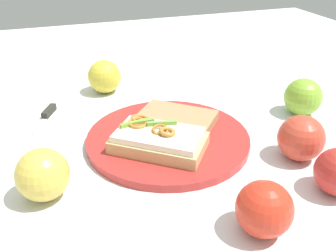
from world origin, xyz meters
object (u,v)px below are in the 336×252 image
at_px(apple_3, 303,97).
at_px(knife, 46,115).
at_px(apple_4, 43,175).
at_px(apple_5, 105,77).
at_px(plate, 168,139).
at_px(sandwich, 158,139).
at_px(apple_2, 264,209).
at_px(bread_slice_side, 176,119).
at_px(apple_1, 301,138).

relative_size(apple_3, knife, 0.73).
xyz_separation_m(apple_4, apple_5, (0.37, -0.16, -0.00)).
bearing_deg(plate, sandwich, 139.88).
bearing_deg(apple_4, apple_2, -122.09).
height_order(bread_slice_side, apple_4, apple_4).
relative_size(sandwich, apple_4, 2.30).
bearing_deg(apple_4, apple_5, -23.55).
xyz_separation_m(bread_slice_side, apple_1, (-0.17, -0.17, 0.02)).
xyz_separation_m(apple_3, apple_4, (-0.11, 0.54, 0.00)).
relative_size(apple_1, apple_5, 1.01).
height_order(bread_slice_side, apple_2, apple_2).
xyz_separation_m(apple_1, apple_4, (0.04, 0.43, -0.00)).
distance_m(sandwich, apple_3, 0.35).
bearing_deg(bread_slice_side, apple_2, 133.72).
height_order(apple_1, apple_3, apple_1).
bearing_deg(apple_5, plate, -166.12).
height_order(apple_5, knife, apple_5).
xyz_separation_m(plate, apple_1, (-0.13, -0.20, 0.03)).
xyz_separation_m(apple_5, knife, (-0.09, 0.15, -0.03)).
bearing_deg(knife, apple_3, 99.24).
bearing_deg(bread_slice_side, apple_4, 67.63).
bearing_deg(apple_2, apple_1, -49.10).
distance_m(apple_1, apple_2, 0.21).
relative_size(plate, bread_slice_side, 2.09).
bearing_deg(apple_2, sandwich, 18.61).
bearing_deg(apple_2, bread_slice_side, 2.72).
distance_m(apple_3, knife, 0.56).
distance_m(bread_slice_side, knife, 0.29).
bearing_deg(apple_1, apple_4, 85.35).
bearing_deg(apple_4, knife, -2.95).
relative_size(bread_slice_side, knife, 1.34).
xyz_separation_m(bread_slice_side, apple_3, (-0.02, -0.28, 0.02)).
xyz_separation_m(sandwich, knife, (0.22, 0.18, -0.03)).
height_order(sandwich, apple_5, apple_5).
height_order(bread_slice_side, apple_5, apple_5).
bearing_deg(apple_2, plate, 9.65).
relative_size(plate, sandwich, 1.65).
xyz_separation_m(apple_3, apple_5, (0.26, 0.38, 0.00)).
relative_size(apple_4, apple_5, 1.01).
relative_size(bread_slice_side, apple_2, 1.91).
distance_m(apple_3, apple_5, 0.46).
relative_size(bread_slice_side, apple_3, 1.84).
bearing_deg(apple_3, apple_5, 56.04).
relative_size(plate, apple_4, 3.81).
xyz_separation_m(apple_3, knife, (0.16, 0.53, -0.03)).
distance_m(apple_1, apple_5, 0.49).
bearing_deg(bread_slice_side, apple_5, -26.47).
height_order(apple_4, apple_5, same).
distance_m(bread_slice_side, apple_2, 0.30).
bearing_deg(bread_slice_side, sandwich, 92.07).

